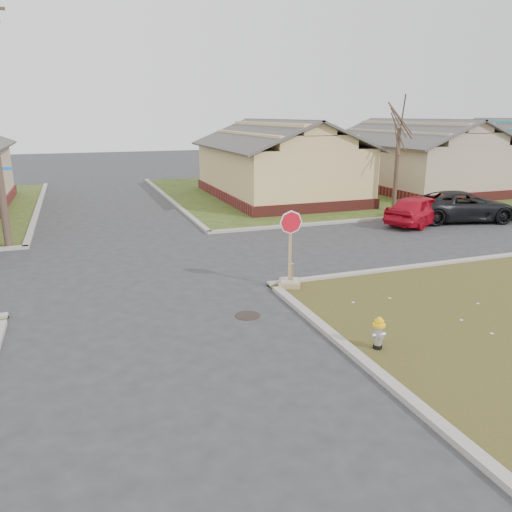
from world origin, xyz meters
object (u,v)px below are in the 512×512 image
object	(u,v)px
fire_hydrant	(379,331)
red_sedan	(420,209)
dark_pickup	(463,206)
stop_sign	(290,270)

from	to	relation	value
fire_hydrant	red_sedan	xyz separation A→B (m)	(9.03, 10.42, 0.25)
dark_pickup	stop_sign	bearing A→B (deg)	131.06
red_sedan	dark_pickup	size ratio (longest dim) A/B	0.81
stop_sign	fire_hydrant	bearing A→B (deg)	-63.84
fire_hydrant	dark_pickup	xyz separation A→B (m)	(11.46, 10.38, 0.26)
stop_sign	dark_pickup	xyz separation A→B (m)	(11.61, 5.99, 0.17)
stop_sign	red_sedan	size ratio (longest dim) A/B	0.55
fire_hydrant	stop_sign	size ratio (longest dim) A/B	0.32
red_sedan	dark_pickup	world-z (taller)	dark_pickup
fire_hydrant	stop_sign	xyz separation A→B (m)	(-0.15, 4.39, 0.09)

